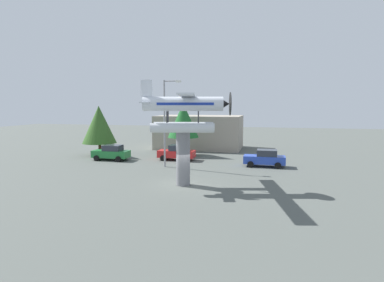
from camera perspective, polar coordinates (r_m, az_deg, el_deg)
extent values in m
plane|color=#515651|center=(25.91, -1.57, -7.76)|extent=(140.00, 140.00, 0.00)
cylinder|color=slate|center=(25.47, -1.59, -3.11)|extent=(1.10, 1.10, 4.26)
cylinder|color=silver|center=(24.18, -1.72, 2.30)|extent=(4.84, 1.72, 0.70)
cylinder|color=#333338|center=(24.61, 1.13, 4.24)|extent=(0.12, 0.12, 0.90)
cylinder|color=#333338|center=(24.73, -4.45, 4.23)|extent=(0.12, 0.12, 0.90)
cylinder|color=silver|center=(26.18, -1.50, 2.61)|extent=(4.84, 1.72, 0.70)
cylinder|color=#333338|center=(25.61, 1.13, 4.32)|extent=(0.12, 0.12, 0.90)
cylinder|color=#333338|center=(25.72, -4.23, 4.32)|extent=(0.12, 0.12, 0.90)
cylinder|color=silver|center=(25.12, -1.62, 6.56)|extent=(6.29, 2.41, 1.10)
cube|color=#193399|center=(25.11, -1.16, 6.57)|extent=(4.48, 2.05, 0.20)
cone|color=#262628|center=(25.18, 5.84, 6.53)|extent=(0.87, 1.01, 0.88)
cylinder|color=black|center=(25.21, 6.75, 6.52)|extent=(0.43, 1.77, 1.80)
cube|color=silver|center=(25.12, -0.70, 7.96)|extent=(3.31, 10.39, 0.12)
cube|color=silver|center=(25.41, -7.98, 6.73)|extent=(1.29, 2.89, 0.10)
cube|color=silver|center=(25.45, -8.02, 9.21)|extent=(0.90, 0.31, 1.30)
cube|color=#237A38|center=(38.36, -14.11, -2.23)|extent=(4.20, 1.70, 0.80)
cube|color=#2D333D|center=(38.14, -13.80, -1.17)|extent=(2.00, 1.56, 0.64)
cylinder|color=black|center=(39.83, -15.21, -2.53)|extent=(0.64, 0.22, 0.64)
cylinder|color=black|center=(38.29, -16.51, -2.92)|extent=(0.64, 0.22, 0.64)
cylinder|color=black|center=(38.61, -11.70, -2.71)|extent=(0.64, 0.22, 0.64)
cylinder|color=black|center=(37.02, -12.88, -3.13)|extent=(0.64, 0.22, 0.64)
cube|color=red|center=(37.28, -2.76, -2.29)|extent=(4.20, 1.70, 0.80)
cube|color=#2D333D|center=(37.11, -2.39, -1.20)|extent=(2.00, 1.56, 0.64)
cylinder|color=black|center=(38.58, -4.30, -2.60)|extent=(0.64, 0.22, 0.64)
cylinder|color=black|center=(36.89, -5.16, -3.02)|extent=(0.64, 0.22, 0.64)
cylinder|color=black|center=(37.85, -0.41, -2.76)|extent=(0.64, 0.22, 0.64)
cylinder|color=black|center=(36.13, -1.10, -3.20)|extent=(0.64, 0.22, 0.64)
cube|color=#2847B7|center=(34.17, 12.64, -3.23)|extent=(4.20, 1.70, 0.80)
cube|color=#2D333D|center=(34.05, 13.09, -2.04)|extent=(2.00, 1.56, 0.64)
cylinder|color=black|center=(35.16, 10.44, -3.57)|extent=(0.64, 0.22, 0.64)
cylinder|color=black|center=(33.39, 10.27, -4.09)|extent=(0.64, 0.22, 0.64)
cylinder|color=black|center=(35.13, 14.85, -3.69)|extent=(0.64, 0.22, 0.64)
cylinder|color=black|center=(33.36, 14.92, -4.22)|extent=(0.64, 0.22, 0.64)
cylinder|color=gray|center=(32.95, -4.87, 3.00)|extent=(0.18, 0.18, 8.80)
cylinder|color=gray|center=(32.74, -3.60, 10.52)|extent=(1.60, 0.12, 0.12)
cube|color=silver|center=(32.54, -2.40, 10.46)|extent=(0.50, 0.28, 0.20)
cube|color=#9E9384|center=(47.48, 1.36, 1.61)|extent=(12.09, 7.42, 4.78)
cylinder|color=brown|center=(42.20, -15.94, -1.41)|extent=(0.36, 0.36, 1.58)
cone|color=#335B23|center=(41.91, -16.07, 2.83)|extent=(4.20, 4.20, 4.67)
cylinder|color=brown|center=(40.79, -1.53, -0.94)|extent=(0.36, 0.36, 2.28)
cone|color=#1E6028|center=(40.51, -1.55, 3.70)|extent=(3.90, 3.90, 4.33)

